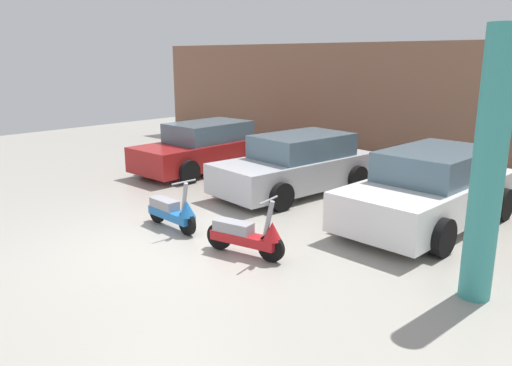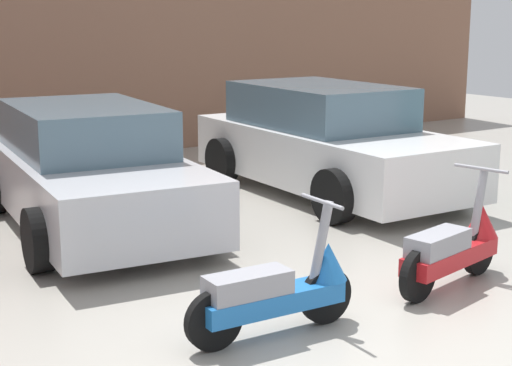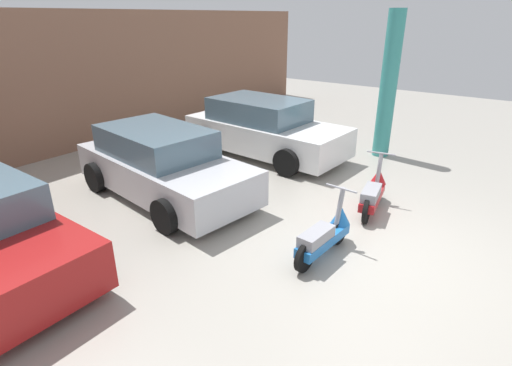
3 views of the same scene
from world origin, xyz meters
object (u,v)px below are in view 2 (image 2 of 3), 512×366
at_px(scooter_front_left, 279,289).
at_px(car_rear_right, 327,142).
at_px(scooter_front_right, 455,246).
at_px(car_rear_center, 90,170).

height_order(scooter_front_left, car_rear_right, car_rear_right).
bearing_deg(car_rear_right, scooter_front_left, -40.73).
bearing_deg(scooter_front_right, car_rear_center, 106.12).
distance_m(scooter_front_right, car_rear_center, 3.89).
height_order(car_rear_center, car_rear_right, car_rear_right).
relative_size(scooter_front_right, car_rear_center, 0.34).
xyz_separation_m(scooter_front_left, car_rear_right, (3.19, 3.37, 0.32)).
relative_size(car_rear_center, car_rear_right, 0.98).
height_order(scooter_front_right, car_rear_center, car_rear_center).
distance_m(car_rear_center, car_rear_right, 3.16).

